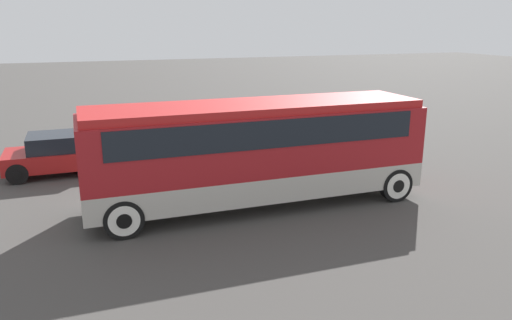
{
  "coord_description": "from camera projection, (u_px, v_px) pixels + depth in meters",
  "views": [
    {
      "loc": [
        -4.72,
        -13.07,
        5.22
      ],
      "look_at": [
        0.0,
        0.0,
        1.36
      ],
      "focal_mm": 35.0,
      "sensor_mm": 36.0,
      "label": 1
    }
  ],
  "objects": [
    {
      "name": "ground_plane",
      "position": [
        256.0,
        204.0,
        14.79
      ],
      "size": [
        120.0,
        120.0,
        0.0
      ],
      "primitive_type": "plane",
      "color": "#423F3D"
    },
    {
      "name": "tour_bus",
      "position": [
        259.0,
        144.0,
        14.33
      ],
      "size": [
        9.75,
        2.59,
        3.03
      ],
      "color": "#B7B2A8",
      "rests_on": "ground_plane"
    },
    {
      "name": "parked_car_near",
      "position": [
        144.0,
        128.0,
        21.96
      ],
      "size": [
        4.57,
        1.79,
        1.43
      ],
      "color": "navy",
      "rests_on": "ground_plane"
    },
    {
      "name": "parked_car_mid",
      "position": [
        65.0,
        153.0,
        17.71
      ],
      "size": [
        4.09,
        1.97,
        1.43
      ],
      "color": "maroon",
      "rests_on": "ground_plane"
    }
  ]
}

